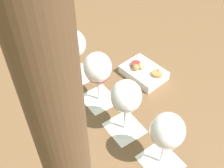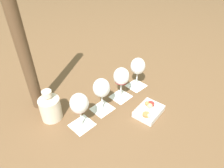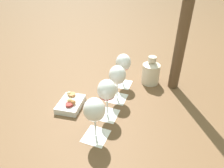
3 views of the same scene
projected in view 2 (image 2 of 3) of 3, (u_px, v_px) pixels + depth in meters
The scene contains 12 objects.
ground_plane at pixel (112, 103), 1.05m from camera, with size 8.00×8.00×0.00m, color brown.
tasting_card_0 at pixel (82, 125), 0.93m from camera, with size 0.12×0.12×0.00m.
tasting_card_1 at pixel (102, 109), 1.02m from camera, with size 0.12×0.12×0.00m.
tasting_card_2 at pixel (121, 97), 1.09m from camera, with size 0.12×0.12×0.00m.
tasting_card_3 at pixel (136, 86), 1.17m from camera, with size 0.12×0.12×0.00m.
wine_glass_0 at pixel (79, 105), 0.86m from camera, with size 0.08×0.08×0.18m.
wine_glass_1 at pixel (101, 89), 0.94m from camera, with size 0.08×0.08×0.18m.
wine_glass_2 at pixel (121, 78), 1.02m from camera, with size 0.08×0.08×0.18m.
wine_glass_3 at pixel (138, 68), 1.10m from camera, with size 0.08×0.08×0.18m.
ceramic_vase at pixel (50, 107), 0.93m from camera, with size 0.10×0.10×0.16m.
snack_dish at pixel (149, 111), 0.98m from camera, with size 0.17×0.15×0.06m.
umbrella_pole at pixel (19, 36), 0.82m from camera, with size 0.05×0.05×0.76m.
Camera 2 is at (-0.37, -0.69, 0.71)m, focal length 32.00 mm.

